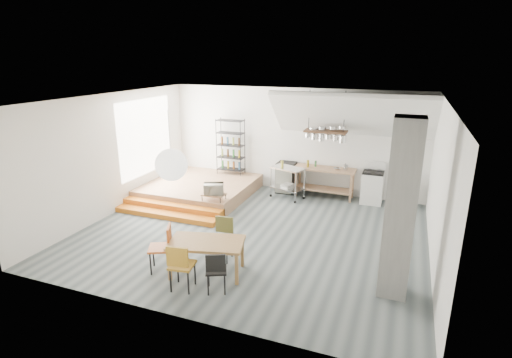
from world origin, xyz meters
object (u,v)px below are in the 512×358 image
at_px(mini_fridge, 286,177).
at_px(dining_table, 206,245).
at_px(rolling_cart, 288,178).
at_px(stove, 372,187).

bearing_deg(mini_fridge, dining_table, -90.28).
bearing_deg(rolling_cart, stove, 30.72).
distance_m(stove, mini_fridge, 2.61).
bearing_deg(mini_fridge, rolling_cart, -69.19).
relative_size(stove, dining_table, 0.74).
bearing_deg(mini_fridge, stove, -0.96).
xyz_separation_m(rolling_cart, mini_fridge, (-0.21, 0.55, -0.15)).
relative_size(rolling_cart, mini_fridge, 1.14).
distance_m(stove, dining_table, 5.87).
height_order(stove, dining_table, stove).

